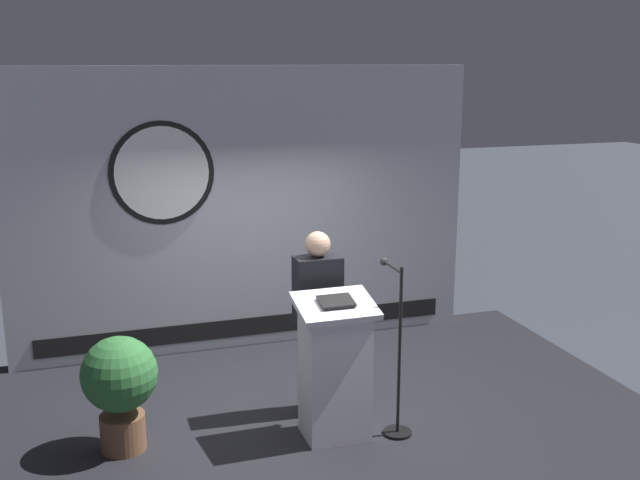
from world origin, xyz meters
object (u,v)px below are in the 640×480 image
Objects in this scene: potted_plant at (120,383)px; speaker_person at (318,321)px; podium at (335,368)px; microphone_stand at (396,375)px.

speaker_person is at bearing 6.12° from potted_plant.
podium is 0.83× the size of microphone_stand.
podium is at bearing -90.58° from speaker_person.
podium is 1.72m from potted_plant.
speaker_person is 1.73× the size of potted_plant.
speaker_person is 1.13× the size of microphone_stand.
podium is 0.74× the size of speaker_person.
speaker_person is 1.73m from potted_plant.
speaker_person is 0.83m from microphone_stand.
speaker_person reaches higher than podium.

